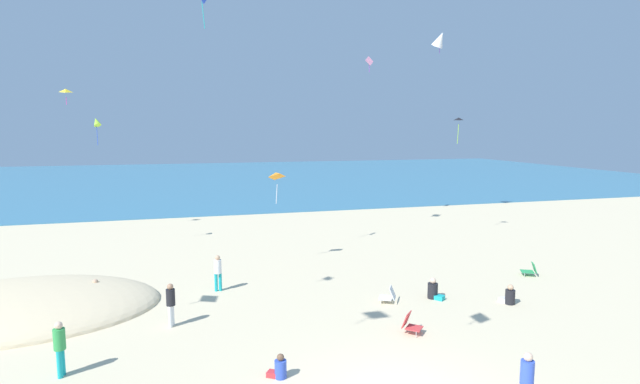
{
  "coord_description": "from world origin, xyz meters",
  "views": [
    {
      "loc": [
        -4.74,
        -9.77,
        6.43
      ],
      "look_at": [
        0.0,
        7.27,
        4.18
      ],
      "focal_mm": 27.46,
      "sensor_mm": 36.0,
      "label": 1
    }
  ],
  "objects_px": {
    "person_3": "(527,379)",
    "kite_white": "(440,40)",
    "beach_chair_near_camera": "(530,270)",
    "kite_pink": "(369,61)",
    "beach_chair_far_right": "(389,295)",
    "kite_yellow": "(66,91)",
    "kite_lime": "(96,122)",
    "kite_black": "(459,120)",
    "beach_chair_far_left": "(410,324)",
    "person_2": "(60,345)",
    "person_4": "(171,302)",
    "person_8": "(434,291)",
    "kite_orange": "(276,175)",
    "person_6": "(279,369)",
    "person_7": "(218,270)",
    "person_1": "(95,292)",
    "person_5": "(509,297)"
  },
  "relations": [
    {
      "from": "person_7",
      "to": "kite_white",
      "type": "bearing_deg",
      "value": 125.26
    },
    {
      "from": "beach_chair_far_left",
      "to": "kite_orange",
      "type": "bearing_deg",
      "value": 148.42
    },
    {
      "from": "beach_chair_far_left",
      "to": "person_4",
      "type": "distance_m",
      "value": 7.8
    },
    {
      "from": "beach_chair_near_camera",
      "to": "kite_pink",
      "type": "bearing_deg",
      "value": -54.19
    },
    {
      "from": "person_8",
      "to": "kite_white",
      "type": "bearing_deg",
      "value": 113.75
    },
    {
      "from": "kite_white",
      "to": "person_7",
      "type": "bearing_deg",
      "value": -143.3
    },
    {
      "from": "person_2",
      "to": "kite_black",
      "type": "height_order",
      "value": "kite_black"
    },
    {
      "from": "beach_chair_near_camera",
      "to": "person_8",
      "type": "relative_size",
      "value": 0.97
    },
    {
      "from": "person_1",
      "to": "person_6",
      "type": "xyz_separation_m",
      "value": [
        5.69,
        -7.83,
        -0.04
      ]
    },
    {
      "from": "person_3",
      "to": "person_8",
      "type": "height_order",
      "value": "person_3"
    },
    {
      "from": "person_4",
      "to": "kite_white",
      "type": "distance_m",
      "value": 26.48
    },
    {
      "from": "person_5",
      "to": "kite_orange",
      "type": "bearing_deg",
      "value": 26.44
    },
    {
      "from": "kite_pink",
      "to": "kite_yellow",
      "type": "height_order",
      "value": "kite_pink"
    },
    {
      "from": "person_3",
      "to": "person_5",
      "type": "relative_size",
      "value": 2.01
    },
    {
      "from": "beach_chair_far_left",
      "to": "person_6",
      "type": "distance_m",
      "value": 4.84
    },
    {
      "from": "person_2",
      "to": "kite_yellow",
      "type": "distance_m",
      "value": 20.25
    },
    {
      "from": "person_4",
      "to": "beach_chair_near_camera",
      "type": "bearing_deg",
      "value": -151.27
    },
    {
      "from": "person_6",
      "to": "kite_pink",
      "type": "relative_size",
      "value": 0.61
    },
    {
      "from": "kite_black",
      "to": "kite_white",
      "type": "distance_m",
      "value": 8.12
    },
    {
      "from": "beach_chair_far_right",
      "to": "person_3",
      "type": "xyz_separation_m",
      "value": [
        0.03,
        -7.6,
        0.59
      ]
    },
    {
      "from": "person_8",
      "to": "kite_lime",
      "type": "bearing_deg",
      "value": -167.98
    },
    {
      "from": "kite_lime",
      "to": "kite_white",
      "type": "distance_m",
      "value": 22.84
    },
    {
      "from": "kite_orange",
      "to": "beach_chair_near_camera",
      "type": "bearing_deg",
      "value": -25.35
    },
    {
      "from": "beach_chair_far_left",
      "to": "kite_black",
      "type": "xyz_separation_m",
      "value": [
        8.98,
        12.39,
        6.73
      ]
    },
    {
      "from": "kite_lime",
      "to": "kite_black",
      "type": "relative_size",
      "value": 0.97
    },
    {
      "from": "person_1",
      "to": "kite_black",
      "type": "bearing_deg",
      "value": -165.66
    },
    {
      "from": "person_2",
      "to": "person_1",
      "type": "bearing_deg",
      "value": 103.06
    },
    {
      "from": "person_3",
      "to": "kite_white",
      "type": "bearing_deg",
      "value": 60.57
    },
    {
      "from": "person_2",
      "to": "kite_pink",
      "type": "distance_m",
      "value": 26.25
    },
    {
      "from": "person_8",
      "to": "kite_white",
      "type": "distance_m",
      "value": 21.36
    },
    {
      "from": "kite_orange",
      "to": "person_3",
      "type": "bearing_deg",
      "value": -77.59
    },
    {
      "from": "beach_chair_far_right",
      "to": "person_1",
      "type": "relative_size",
      "value": 1.06
    },
    {
      "from": "beach_chair_far_right",
      "to": "kite_pink",
      "type": "relative_size",
      "value": 0.75
    },
    {
      "from": "beach_chair_far_left",
      "to": "beach_chair_near_camera",
      "type": "bearing_deg",
      "value": 70.88
    },
    {
      "from": "kite_pink",
      "to": "kite_black",
      "type": "relative_size",
      "value": 0.7
    },
    {
      "from": "person_6",
      "to": "kite_black",
      "type": "xyz_separation_m",
      "value": [
        13.53,
        14.05,
        6.8
      ]
    },
    {
      "from": "person_5",
      "to": "person_8",
      "type": "relative_size",
      "value": 0.92
    },
    {
      "from": "person_1",
      "to": "kite_yellow",
      "type": "relative_size",
      "value": 0.82
    },
    {
      "from": "person_2",
      "to": "kite_lime",
      "type": "bearing_deg",
      "value": 105.48
    },
    {
      "from": "kite_orange",
      "to": "person_7",
      "type": "bearing_deg",
      "value": -131.85
    },
    {
      "from": "beach_chair_far_right",
      "to": "kite_yellow",
      "type": "xyz_separation_m",
      "value": [
        -13.75,
        15.56,
        8.43
      ]
    },
    {
      "from": "person_8",
      "to": "kite_yellow",
      "type": "bearing_deg",
      "value": -172.53
    },
    {
      "from": "person_4",
      "to": "kite_orange",
      "type": "xyz_separation_m",
      "value": [
        4.74,
        6.6,
        3.47
      ]
    },
    {
      "from": "person_6",
      "to": "kite_pink",
      "type": "distance_m",
      "value": 24.94
    },
    {
      "from": "beach_chair_near_camera",
      "to": "person_4",
      "type": "bearing_deg",
      "value": 32.79
    },
    {
      "from": "beach_chair_far_right",
      "to": "beach_chair_near_camera",
      "type": "xyz_separation_m",
      "value": [
        7.42,
        1.48,
        -0.01
      ]
    },
    {
      "from": "beach_chair_far_right",
      "to": "kite_lime",
      "type": "bearing_deg",
      "value": -15.97
    },
    {
      "from": "kite_black",
      "to": "kite_white",
      "type": "bearing_deg",
      "value": 73.11
    },
    {
      "from": "person_4",
      "to": "kite_lime",
      "type": "height_order",
      "value": "kite_lime"
    },
    {
      "from": "person_4",
      "to": "person_1",
      "type": "bearing_deg",
      "value": -28.38
    }
  ]
}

